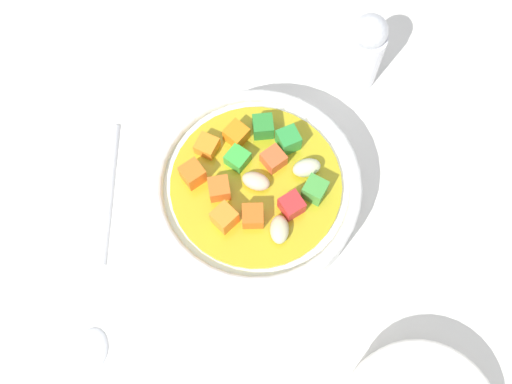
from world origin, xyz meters
TOP-DOWN VIEW (x-y plane):
  - ground_plane at (0.00, 0.00)cm, footprint 140.00×140.00cm
  - soup_bowl_main at (0.01, 0.00)cm, footprint 17.17×17.17cm
  - spoon at (-12.25, 7.03)cm, footprint 18.31×14.23cm
  - pepper_shaker at (15.64, 0.21)cm, footprint 3.34×3.34cm

SIDE VIEW (x-z plane):
  - ground_plane at x=0.00cm, z-range -2.00..0.00cm
  - spoon at x=-12.25cm, z-range -0.02..0.88cm
  - soup_bowl_main at x=0.01cm, z-range -0.50..5.85cm
  - pepper_shaker at x=15.64cm, z-range -0.04..8.77cm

